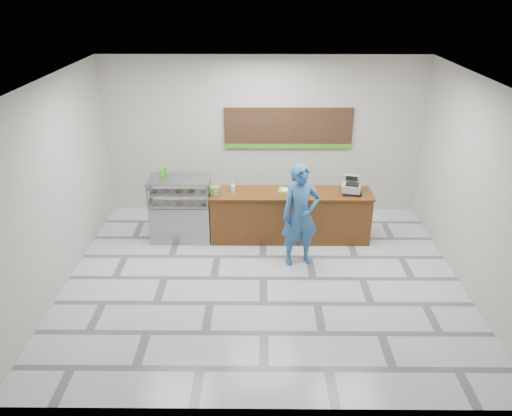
{
  "coord_description": "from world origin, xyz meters",
  "views": [
    {
      "loc": [
        -0.07,
        -7.63,
        4.91
      ],
      "look_at": [
        -0.14,
        0.9,
        0.98
      ],
      "focal_mm": 35.0,
      "sensor_mm": 36.0,
      "label": 1
    }
  ],
  "objects_px": {
    "customer": "(300,215)",
    "serving_tray": "(288,190)",
    "cash_register": "(351,187)",
    "sales_counter": "(290,215)",
    "display_case": "(181,208)"
  },
  "relations": [
    {
      "from": "sales_counter",
      "to": "serving_tray",
      "type": "bearing_deg",
      "value": 119.49
    },
    {
      "from": "display_case",
      "to": "customer",
      "type": "distance_m",
      "value": 2.55
    },
    {
      "from": "customer",
      "to": "serving_tray",
      "type": "bearing_deg",
      "value": 86.27
    },
    {
      "from": "cash_register",
      "to": "customer",
      "type": "distance_m",
      "value": 1.44
    },
    {
      "from": "display_case",
      "to": "customer",
      "type": "xyz_separation_m",
      "value": [
        2.34,
        -0.96,
        0.3
      ]
    },
    {
      "from": "display_case",
      "to": "customer",
      "type": "height_order",
      "value": "customer"
    },
    {
      "from": "display_case",
      "to": "serving_tray",
      "type": "xyz_separation_m",
      "value": [
        2.17,
        0.09,
        0.37
      ]
    },
    {
      "from": "sales_counter",
      "to": "cash_register",
      "type": "bearing_deg",
      "value": -0.85
    },
    {
      "from": "sales_counter",
      "to": "customer",
      "type": "height_order",
      "value": "customer"
    },
    {
      "from": "sales_counter",
      "to": "cash_register",
      "type": "relative_size",
      "value": 7.04
    },
    {
      "from": "serving_tray",
      "to": "display_case",
      "type": "bearing_deg",
      "value": -166.92
    },
    {
      "from": "display_case",
      "to": "serving_tray",
      "type": "relative_size",
      "value": 3.19
    },
    {
      "from": "serving_tray",
      "to": "customer",
      "type": "xyz_separation_m",
      "value": [
        0.17,
        -1.04,
        -0.06
      ]
    },
    {
      "from": "sales_counter",
      "to": "cash_register",
      "type": "height_order",
      "value": "cash_register"
    },
    {
      "from": "cash_register",
      "to": "serving_tray",
      "type": "xyz_separation_m",
      "value": [
        -1.25,
        0.1,
        -0.12
      ]
    }
  ]
}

